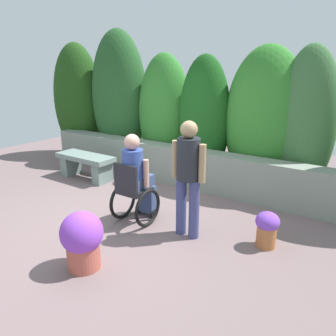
{
  "coord_description": "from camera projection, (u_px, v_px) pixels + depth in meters",
  "views": [
    {
      "loc": [
        3.09,
        -3.27,
        2.19
      ],
      "look_at": [
        0.66,
        0.29,
        0.85
      ],
      "focal_mm": 34.32,
      "sensor_mm": 36.0,
      "label": 1
    }
  ],
  "objects": [
    {
      "name": "person_in_wheelchair",
      "position": [
        136.0,
        182.0,
        4.65
      ],
      "size": [
        0.53,
        0.66,
        1.33
      ],
      "rotation": [
        0.0,
        0.0,
        -0.01
      ],
      "color": "black",
      "rests_on": "ground"
    },
    {
      "name": "flower_pot_purple_near",
      "position": [
        82.0,
        239.0,
        3.59
      ],
      "size": [
        0.48,
        0.48,
        0.69
      ],
      "color": "#B05344",
      "rests_on": "ground"
    },
    {
      "name": "person_standing_companion",
      "position": [
        188.0,
        172.0,
        4.14
      ],
      "size": [
        0.49,
        0.3,
        1.58
      ],
      "rotation": [
        0.0,
        0.0,
        -0.23
      ],
      "color": "#3C4275",
      "rests_on": "ground"
    },
    {
      "name": "flower_pot_terracotta_by_wall",
      "position": [
        267.0,
        227.0,
        4.05
      ],
      "size": [
        0.3,
        0.3,
        0.48
      ],
      "color": "#AB6336",
      "rests_on": "ground"
    },
    {
      "name": "hedge_backdrop",
      "position": [
        195.0,
        111.0,
        6.44
      ],
      "size": [
        8.45,
        1.22,
        3.05
      ],
      "color": "#1F4515",
      "rests_on": "ground"
    },
    {
      "name": "ground_plane",
      "position": [
        122.0,
        219.0,
        4.89
      ],
      "size": [
        11.78,
        11.78,
        0.0
      ],
      "primitive_type": "plane",
      "color": "#725D5F"
    },
    {
      "name": "stone_bench",
      "position": [
        86.0,
        163.0,
        6.59
      ],
      "size": [
        1.31,
        0.47,
        0.51
      ],
      "rotation": [
        0.0,
        0.0,
        -0.06
      ],
      "color": "slate",
      "rests_on": "ground"
    },
    {
      "name": "stone_retaining_wall",
      "position": [
        185.0,
        167.0,
        6.23
      ],
      "size": [
        6.86,
        0.39,
        0.74
      ],
      "primitive_type": "cube",
      "color": "gray",
      "rests_on": "ground"
    }
  ]
}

